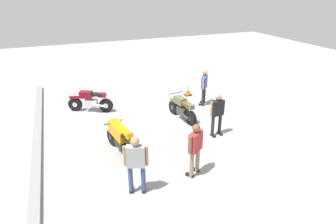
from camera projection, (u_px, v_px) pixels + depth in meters
name	position (u px, v px, depth m)	size (l,w,h in m)	color
ground_plane	(159.00, 128.00, 11.51)	(40.00, 40.00, 0.00)	#9E9E99
curb_edge	(37.00, 149.00, 9.92)	(14.00, 0.30, 0.15)	gray
motorcycle_orange_sportbike	(120.00, 137.00, 9.63)	(1.94, 0.81, 1.14)	black
motorcycle_olive_vintage	(182.00, 109.00, 12.11)	(1.95, 0.70, 1.07)	black
motorcycle_maroon_cruiser	(90.00, 101.00, 12.83)	(1.06, 1.92, 1.09)	black
person_in_red_shirt	(195.00, 147.00, 8.31)	(0.50, 0.61, 1.72)	gray
person_in_black_shirt	(217.00, 112.00, 10.60)	(0.34, 0.66, 1.70)	#262628
person_in_blue_shirt	(204.00, 85.00, 13.40)	(0.58, 0.53, 1.72)	#262628
person_in_gray_shirt	(136.00, 162.00, 7.53)	(0.45, 0.67, 1.78)	#384772
traffic_cone	(188.00, 90.00, 14.84)	(0.36, 0.36, 0.53)	black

